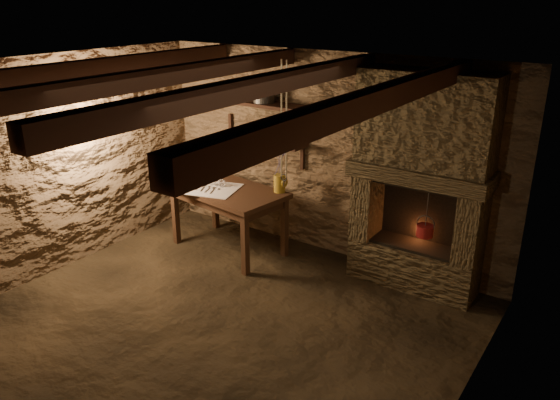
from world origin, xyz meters
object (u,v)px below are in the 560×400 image
Objects in this scene: work_table at (229,217)px; wooden_bowl at (197,175)px; red_pot at (425,230)px; stoneware_jug at (280,175)px; iron_stockpot at (264,94)px.

wooden_bowl is (-0.58, 0.09, 0.41)m from work_table.
work_table is 2.36m from red_pot.
stoneware_jug is 1.18m from wooden_bowl.
wooden_bowl is at bearing -174.18° from red_pot.
iron_stockpot is at bearing 77.98° from work_table.
red_pot is at bearing 17.64° from work_table.
work_table is at bearing -110.11° from iron_stockpot.
red_pot is (2.89, 0.30, -0.14)m from wooden_bowl.
work_table is at bearing -170.45° from red_pot.
wooden_bowl is at bearing -151.48° from iron_stockpot.
stoneware_jug is at bearing -175.78° from red_pot.
stoneware_jug reaches higher than red_pot.
iron_stockpot is at bearing 28.52° from wooden_bowl.
work_table is 1.54m from iron_stockpot.
work_table is 2.76× the size of red_pot.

